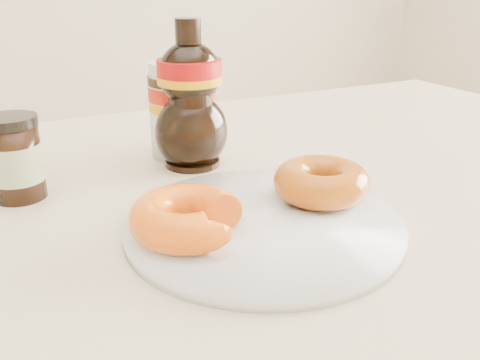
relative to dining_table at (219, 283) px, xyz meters
name	(u,v)px	position (x,y,z in m)	size (l,w,h in m)	color
dining_table	(219,283)	(0.00, 0.00, 0.00)	(1.40, 0.90, 0.75)	beige
plate	(263,224)	(0.02, -0.05, 0.09)	(0.27, 0.27, 0.01)	white
donut_bitten	(187,217)	(-0.05, -0.05, 0.11)	(0.10, 0.10, 0.04)	#ED520D
donut_whole	(321,182)	(0.10, -0.04, 0.11)	(0.10, 0.10, 0.03)	#A1460A
nutella_jar	(183,106)	(0.04, 0.19, 0.15)	(0.09, 0.09, 0.12)	white
syrup_bottle	(190,95)	(0.03, 0.15, 0.17)	(0.09, 0.08, 0.18)	black
dark_jar	(15,159)	(-0.18, 0.14, 0.13)	(0.06, 0.06, 0.09)	black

